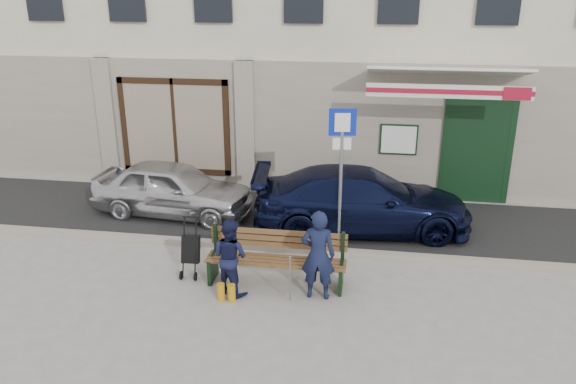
% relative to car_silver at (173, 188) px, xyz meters
% --- Properties ---
extents(ground, '(80.00, 80.00, 0.00)m').
position_rel_car_silver_xyz_m(ground, '(2.66, -3.00, -0.61)').
color(ground, '#9E9991').
rests_on(ground, ground).
extents(asphalt_lane, '(60.00, 3.20, 0.01)m').
position_rel_car_silver_xyz_m(asphalt_lane, '(2.66, 0.10, -0.60)').
color(asphalt_lane, '#282828').
rests_on(asphalt_lane, ground).
extents(curb, '(60.00, 0.18, 0.12)m').
position_rel_car_silver_xyz_m(curb, '(2.66, -1.50, -0.55)').
color(curb, '#9E9384').
rests_on(curb, ground).
extents(car_silver, '(3.69, 1.77, 1.22)m').
position_rel_car_silver_xyz_m(car_silver, '(0.00, 0.00, 0.00)').
color(car_silver, silver).
rests_on(car_silver, ground).
extents(car_navy, '(4.70, 2.34, 1.31)m').
position_rel_car_silver_xyz_m(car_navy, '(4.20, -0.19, 0.05)').
color(car_navy, black).
rests_on(car_navy, ground).
extents(parking_sign, '(0.51, 0.11, 2.76)m').
position_rel_car_silver_xyz_m(parking_sign, '(3.79, -1.06, 1.25)').
color(parking_sign, gray).
rests_on(parking_sign, ground).
extents(bench, '(2.40, 1.17, 0.98)m').
position_rel_car_silver_xyz_m(bench, '(2.79, -2.77, -0.15)').
color(bench, brown).
rests_on(bench, ground).
extents(man, '(0.57, 0.38, 1.54)m').
position_rel_car_silver_xyz_m(man, '(3.58, -3.08, 0.16)').
color(man, '#131935').
rests_on(man, ground).
extents(woman, '(0.80, 0.73, 1.32)m').
position_rel_car_silver_xyz_m(woman, '(2.13, -3.15, 0.05)').
color(woman, '#131636').
rests_on(woman, ground).
extents(stroller, '(0.32, 0.44, 1.06)m').
position_rel_car_silver_xyz_m(stroller, '(1.28, -2.66, -0.14)').
color(stroller, black).
rests_on(stroller, ground).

